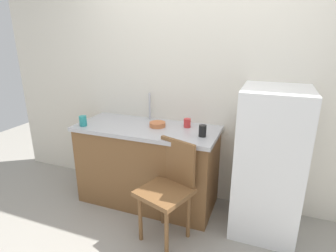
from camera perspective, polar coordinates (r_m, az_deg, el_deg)
ground_plane at (r=2.55m, az=-0.80°, el=-24.55°), size 8.00×8.00×0.00m
back_wall at (r=2.85m, az=6.64°, el=9.76°), size 4.80×0.10×2.64m
cabinet_base at (r=2.96m, az=-4.22°, el=-8.37°), size 1.42×0.60×0.82m
countertop at (r=2.79m, az=-4.43°, el=-0.48°), size 1.46×0.64×0.04m
faucet at (r=3.00m, az=-3.80°, el=4.15°), size 0.02×0.02×0.29m
refrigerator at (r=2.61m, az=20.28°, el=-7.13°), size 0.56×0.62×1.33m
chair at (r=2.42m, az=0.21°, el=-12.48°), size 0.51×0.51×0.89m
terracotta_bowl at (r=2.77m, az=-2.22°, el=0.33°), size 0.16×0.16×0.05m
cup_teal at (r=2.92m, az=-17.29°, el=1.02°), size 0.07×0.07×0.10m
cup_black at (r=2.51m, az=7.21°, el=-1.02°), size 0.07×0.07×0.11m
cup_red at (r=2.75m, az=4.02°, el=0.64°), size 0.07×0.07×0.09m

